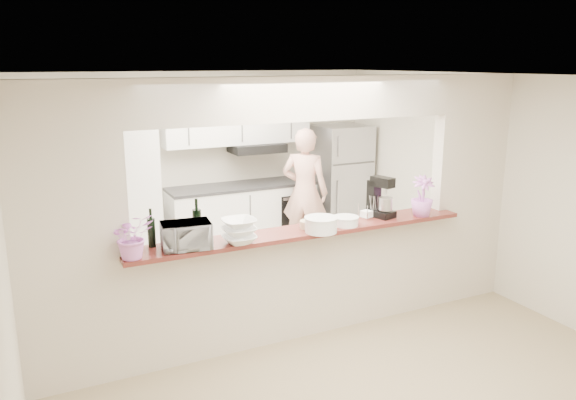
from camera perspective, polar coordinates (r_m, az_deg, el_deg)
floor at (r=5.73m, az=1.35°, el=-13.35°), size 6.00×6.00×0.00m
tile_overlay at (r=7.02m, az=-4.54°, el=-8.07°), size 5.00×2.90×0.01m
partition at (r=5.22m, az=1.44°, el=1.27°), size 5.00×0.15×2.50m
bar_counter at (r=5.49m, az=1.40°, el=-8.02°), size 3.40×0.38×1.09m
kitchen_cabinets at (r=7.74m, az=-9.18°, el=1.40°), size 3.15×0.62×2.25m
refrigerator at (r=8.60m, az=5.38°, el=1.92°), size 0.75×0.70×1.70m
flower_left at (r=4.64m, az=-15.55°, el=-3.55°), size 0.38×0.34×0.37m
wine_bottle_a at (r=4.89m, az=-13.70°, el=-3.17°), size 0.07×0.07×0.33m
wine_bottle_b at (r=4.98m, az=-9.22°, el=-2.44°), size 0.08×0.08×0.38m
toaster_oven at (r=4.80m, az=-10.32°, el=-3.57°), size 0.44×0.33×0.23m
serving_bowls at (r=4.87m, az=-4.99°, el=-3.20°), size 0.30×0.30×0.21m
plate_stack_a at (r=5.19m, az=3.37°, el=-2.51°), size 0.31×0.31×0.14m
plate_stack_b at (r=5.42m, az=5.90°, el=-2.13°), size 0.25×0.25×0.09m
red_bowl at (r=5.47m, az=2.89°, el=-2.04°), size 0.14×0.14×0.07m
tan_bowl at (r=5.31m, az=2.04°, el=-2.50°), size 0.16×0.16×0.07m
utensil_caddy at (r=5.74m, az=8.29°, el=-0.83°), size 0.26×0.19×0.21m
stand_mixer at (r=5.75m, az=9.34°, el=0.13°), size 0.24×0.31×0.41m
flower_right at (r=5.85m, az=13.49°, el=0.38°), size 0.29×0.29×0.41m
person at (r=7.67m, az=1.73°, el=0.74°), size 0.75×0.75×1.76m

